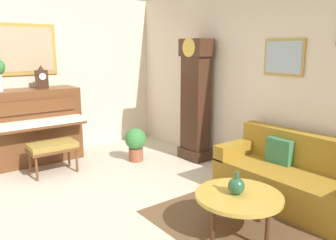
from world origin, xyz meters
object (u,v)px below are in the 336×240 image
Objects in this scene: grandfather_clock at (195,103)px; coffee_table at (239,197)px; piano at (34,126)px; mantel_clock at (42,78)px; potted_plant at (136,142)px; piano_bench at (53,148)px; green_jug at (236,186)px; couch at (295,179)px.

grandfather_clock is 2.48m from coffee_table.
piano is 2.70m from grandfather_clock.
potted_plant is (0.99, 1.17, -1.07)m from mantel_clock.
grandfather_clock is 2.56m from mantel_clock.
piano is 2.06× the size of piano_bench.
coffee_table is at bearing 39.16° from green_jug.
grandfather_clock is at bearing 70.57° from piano_bench.
piano is at bearing -176.59° from piano_bench.
piano is 3.71m from coffee_table.
green_jug is at bearing -8.93° from potted_plant.
piano is at bearing -150.11° from couch.
piano is 3.79× the size of mantel_clock.
potted_plant is (-2.58, 0.38, -0.07)m from coffee_table.
grandfather_clock is 2.45m from green_jug.
piano_bench is 3.43m from couch.
couch is 1.07m from coffee_table.
coffee_table is 3.79m from mantel_clock.
couch is at bearing 90.87° from green_jug.
mantel_clock is at bearing -152.36° from couch.
piano is 4.09m from couch.
potted_plant is at bearing -164.93° from couch.
grandfather_clock is 8.46× the size of green_jug.
mantel_clock is at bearing -167.65° from coffee_table.
potted_plant is (-2.56, 0.40, -0.19)m from green_jug.
potted_plant is (0.26, 1.30, -0.08)m from piano_bench.
piano_bench is 2.37m from grandfather_clock.
couch is (2.03, -0.18, -0.65)m from grandfather_clock.
couch is 1.10m from green_jug.
piano is 0.76× the size of couch.
couch is at bearing 15.07° from potted_plant.
couch is 4.13m from mantel_clock.
piano is 1.64× the size of coffee_table.
mantel_clock is (-3.53, -1.85, 1.08)m from couch.
green_jug reaches higher than piano_bench.
mantel_clock is 1.87m from potted_plant.
mantel_clock is 3.74m from green_jug.
piano is 0.71× the size of grandfather_clock.
couch is 5.00× the size of mantel_clock.
grandfather_clock is at bearing 174.85° from couch.
mantel_clock reaches higher than green_jug.
mantel_clock is at bearing 169.37° from piano_bench.
mantel_clock is at bearing -130.40° from potted_plant.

